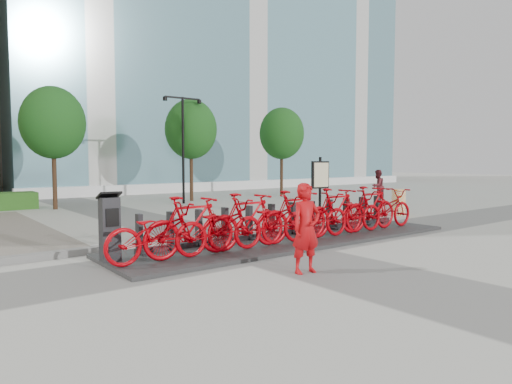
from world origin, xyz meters
TOP-DOWN VIEW (x-y plane):
  - ground at (0.00, 0.00)m, footprint 120.00×120.00m
  - glass_building at (14.00, 26.00)m, footprint 32.00×16.00m
  - tree_1 at (-1.50, 12.00)m, footprint 2.60×2.60m
  - tree_2 at (5.00, 12.00)m, footprint 2.60×2.60m
  - tree_3 at (11.00, 12.00)m, footprint 2.60×2.60m
  - streetlamp at (4.00, 11.00)m, footprint 2.00×0.20m
  - dock_pad at (1.30, 0.30)m, footprint 9.60×2.40m
  - dock_rail_posts at (1.36, 0.77)m, footprint 8.02×0.50m
  - bike_0 at (-2.60, -0.05)m, footprint 2.16×0.75m
  - bike_1 at (-1.88, -0.05)m, footprint 2.09×0.59m
  - bike_2 at (-1.16, -0.05)m, footprint 2.16×0.75m
  - bike_3 at (-0.44, -0.05)m, footprint 2.09×0.59m
  - bike_4 at (0.28, -0.05)m, footprint 2.16×0.75m
  - bike_5 at (1.00, -0.05)m, footprint 2.09×0.59m
  - bike_6 at (1.72, -0.05)m, footprint 2.16×0.75m
  - bike_7 at (2.44, -0.05)m, footprint 2.09×0.59m
  - bike_8 at (3.16, -0.05)m, footprint 2.16×0.75m
  - bike_9 at (3.88, -0.05)m, footprint 2.09×0.59m
  - bike_10 at (4.60, -0.05)m, footprint 2.16×0.75m
  - kiosk at (-3.32, 0.58)m, footprint 0.44×0.37m
  - worker_red at (-0.72, -2.21)m, footprint 0.64×0.46m
  - pedestrian at (11.69, 5.69)m, footprint 0.81×0.65m
  - construction_barrel at (8.13, 2.01)m, footprint 0.55×0.55m
  - map_sign at (5.39, 3.40)m, footprint 0.72×0.23m

SIDE VIEW (x-z plane):
  - ground at x=0.00m, z-range 0.00..0.00m
  - dock_pad at x=1.30m, z-range 0.00..0.08m
  - construction_barrel at x=8.13m, z-range 0.00..0.97m
  - dock_rail_posts at x=1.36m, z-range 0.08..0.93m
  - bike_0 at x=-2.60m, z-range 0.08..1.21m
  - bike_2 at x=-1.16m, z-range 0.08..1.21m
  - bike_4 at x=0.28m, z-range 0.08..1.21m
  - bike_6 at x=1.72m, z-range 0.08..1.21m
  - bike_8 at x=3.16m, z-range 0.08..1.21m
  - bike_10 at x=4.60m, z-range 0.08..1.21m
  - bike_1 at x=-1.88m, z-range 0.08..1.34m
  - bike_3 at x=-0.44m, z-range 0.08..1.34m
  - bike_5 at x=1.00m, z-range 0.08..1.34m
  - bike_7 at x=2.44m, z-range 0.08..1.34m
  - bike_9 at x=3.88m, z-range 0.08..1.34m
  - kiosk at x=-3.32m, z-range 0.05..1.43m
  - pedestrian at x=11.69m, z-range 0.00..1.59m
  - worker_red at x=-0.72m, z-range 0.00..1.64m
  - map_sign at x=5.39m, z-range 0.35..2.52m
  - streetlamp at x=4.00m, z-range 0.63..5.63m
  - tree_1 at x=-1.50m, z-range 1.04..6.14m
  - tree_2 at x=5.00m, z-range 1.04..6.14m
  - tree_3 at x=11.00m, z-range 1.04..6.14m
  - glass_building at x=14.00m, z-range 0.00..24.00m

